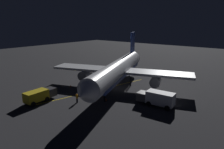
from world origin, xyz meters
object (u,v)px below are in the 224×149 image
Objects in this scene: traffic_cone_near_right at (71,86)px; baggage_truck at (39,96)px; airliner at (119,70)px; traffic_cone_near_left at (106,100)px; ground_crew_worker at (77,98)px; catering_truck at (157,98)px.

baggage_truck is at bearing 103.61° from traffic_cone_near_right.
airliner is 11.36m from traffic_cone_near_right.
traffic_cone_near_left is (-2.98, 7.86, -3.80)m from airliner.
baggage_truck is 6.92m from ground_crew_worker.
traffic_cone_near_right is at bearing -6.32° from traffic_cone_near_left.
traffic_cone_near_left is at bearing 173.68° from traffic_cone_near_right.
airliner is 9.23m from traffic_cone_near_left.
airliner is 5.33× the size of catering_truck.
ground_crew_worker is at bearing -145.41° from baggage_truck.
traffic_cone_near_right is at bearing -33.08° from ground_crew_worker.
baggage_truck is 11.01× the size of traffic_cone_near_left.
catering_truck is at bearing -172.56° from traffic_cone_near_right.
traffic_cone_near_right is (11.41, -1.26, 0.00)m from traffic_cone_near_left.
airliner reaches higher than ground_crew_worker.
airliner is at bearing -141.93° from traffic_cone_near_right.
traffic_cone_near_right is at bearing 7.44° from catering_truck.
airliner reaches higher than traffic_cone_near_left.
baggage_truck reaches higher than traffic_cone_near_right.
catering_truck is at bearing -146.45° from baggage_truck.
traffic_cone_near_right is at bearing 38.07° from airliner.
traffic_cone_near_left is 11.47m from traffic_cone_near_right.
catering_truck is 12.04× the size of traffic_cone_near_right.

